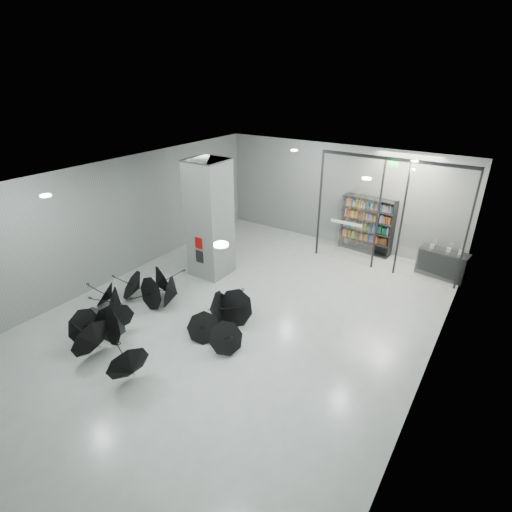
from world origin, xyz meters
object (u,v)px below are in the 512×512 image
Objects in this scene: bench at (101,324)px; umbrella_cluster at (155,316)px; column at (210,219)px; bookshelf at (367,225)px; shop_counter at (442,264)px.

umbrella_cluster is at bearing 38.34° from bench.
column is at bearing 102.48° from umbrella_cluster.
shop_counter is at bearing -4.45° from bookshelf.
column is at bearing -141.43° from shop_counter.
shop_counter is 0.28× the size of umbrella_cluster.
bookshelf is at bearing 69.06° from umbrella_cluster.
umbrella_cluster is at bearing -121.50° from shop_counter.
column is 3.15× the size of bench.
bench is 1.47m from umbrella_cluster.
umbrella_cluster reaches higher than bench.
column is 3.89m from umbrella_cluster.
bookshelf is 3.06m from shop_counter.
bookshelf is 8.79m from umbrella_cluster.
bookshelf is at bearing 50.72° from column.
bookshelf reaches higher than shop_counter.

